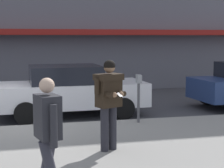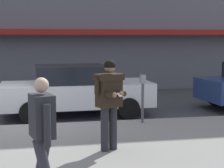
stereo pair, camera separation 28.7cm
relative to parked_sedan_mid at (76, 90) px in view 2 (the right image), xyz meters
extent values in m
plane|color=#3D3D42|center=(-1.70, -1.31, -0.79)|extent=(80.00, 80.00, 0.00)
cube|color=gray|center=(-0.70, -4.16, -0.72)|extent=(32.00, 5.30, 0.14)
cube|color=silver|center=(-0.70, -1.26, -0.79)|extent=(28.00, 0.12, 0.01)
cube|color=maroon|center=(-0.70, 4.84, 1.81)|extent=(26.60, 0.70, 0.24)
cube|color=silver|center=(0.04, 0.00, -0.12)|extent=(4.55, 1.96, 0.70)
cube|color=black|center=(-0.14, 0.00, 0.49)|extent=(2.12, 1.70, 0.52)
cylinder|color=black|center=(1.41, 0.90, -0.47)|extent=(0.65, 0.24, 0.64)
cylinder|color=black|center=(1.46, -0.81, -0.47)|extent=(0.65, 0.24, 0.64)
cylinder|color=black|center=(-1.38, 0.81, -0.47)|extent=(0.65, 0.24, 0.64)
cylinder|color=black|center=(-1.33, -0.90, -0.47)|extent=(0.65, 0.24, 0.64)
cylinder|color=black|center=(5.01, 0.82, -0.47)|extent=(0.65, 0.27, 0.64)
cylinder|color=#23232B|center=(0.36, -4.08, -0.21)|extent=(0.16, 0.16, 0.88)
cylinder|color=#23232B|center=(0.18, -4.16, -0.21)|extent=(0.16, 0.16, 0.88)
cube|color=black|center=(0.27, -4.12, 0.55)|extent=(0.54, 0.46, 0.64)
cube|color=black|center=(0.27, -4.12, 0.82)|extent=(0.61, 0.52, 0.12)
cylinder|color=black|center=(0.52, -4.01, 0.66)|extent=(0.11, 0.11, 0.30)
cylinder|color=black|center=(0.47, -4.21, 0.51)|extent=(0.21, 0.31, 0.10)
sphere|color=#8C6647|center=(0.46, -4.36, 0.51)|extent=(0.10, 0.10, 0.10)
cylinder|color=black|center=(0.02, -4.23, 0.66)|extent=(0.11, 0.11, 0.30)
cylinder|color=black|center=(0.20, -4.33, 0.51)|extent=(0.21, 0.31, 0.10)
sphere|color=#8C6647|center=(0.31, -4.43, 0.51)|extent=(0.10, 0.10, 0.10)
cube|color=black|center=(0.40, -4.43, 0.51)|extent=(0.13, 0.16, 0.07)
sphere|color=#8C6647|center=(0.28, -4.15, 1.01)|extent=(0.22, 0.22, 0.22)
sphere|color=black|center=(0.28, -4.15, 1.04)|extent=(0.23, 0.23, 0.23)
cylinder|color=#33333D|center=(-1.06, -6.02, -0.22)|extent=(0.35, 0.23, 0.87)
cube|color=#2D2D33|center=(-1.04, -6.10, 0.51)|extent=(0.38, 0.48, 0.60)
cylinder|color=#2D2D33|center=(-0.98, -6.34, 0.43)|extent=(0.10, 0.10, 0.58)
cylinder|color=#2D2D33|center=(-1.10, -5.86, 0.43)|extent=(0.10, 0.10, 0.58)
sphere|color=beige|center=(-1.04, -6.10, 0.94)|extent=(0.21, 0.21, 0.21)
cube|color=brown|center=(-1.10, -5.81, 0.31)|extent=(0.18, 0.26, 0.32)
cylinder|color=#4C4C51|center=(1.58, -1.91, -0.13)|extent=(0.07, 0.07, 1.05)
cube|color=gray|center=(1.58, -1.91, 0.51)|extent=(0.12, 0.18, 0.22)
camera|label=1|loc=(-1.33, -11.19, 1.58)|focal=60.00mm
camera|label=2|loc=(-1.05, -11.25, 1.58)|focal=60.00mm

